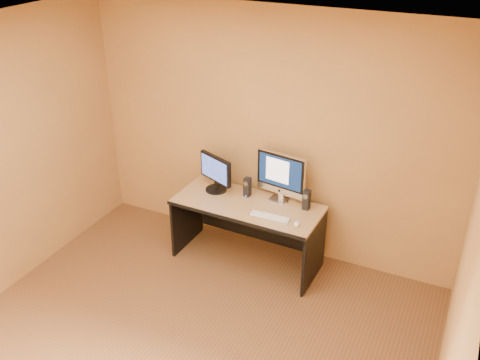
# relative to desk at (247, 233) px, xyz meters

# --- Properties ---
(walls) EXTENTS (4.00, 4.00, 2.60)m
(walls) POSITION_rel_desk_xyz_m (0.04, -1.57, 0.95)
(walls) COLOR #A97E44
(walls) RESTS_ON ground
(ceiling) EXTENTS (4.00, 4.00, 0.00)m
(ceiling) POSITION_rel_desk_xyz_m (0.04, -1.57, 2.25)
(ceiling) COLOR white
(ceiling) RESTS_ON walls
(desk) EXTENTS (1.52, 0.70, 0.70)m
(desk) POSITION_rel_desk_xyz_m (0.00, 0.00, 0.00)
(desk) COLOR tan
(desk) RESTS_ON ground
(imac) EXTENTS (0.56, 0.28, 0.52)m
(imac) POSITION_rel_desk_xyz_m (0.26, 0.21, 0.61)
(imac) COLOR silver
(imac) RESTS_ON desk
(second_monitor) EXTENTS (0.50, 0.38, 0.40)m
(second_monitor) POSITION_rel_desk_xyz_m (-0.42, 0.12, 0.55)
(second_monitor) COLOR black
(second_monitor) RESTS_ON desk
(speaker_left) EXTENTS (0.07, 0.07, 0.21)m
(speaker_left) POSITION_rel_desk_xyz_m (-0.07, 0.15, 0.45)
(speaker_left) COLOR black
(speaker_left) RESTS_ON desk
(speaker_right) EXTENTS (0.07, 0.07, 0.21)m
(speaker_right) POSITION_rel_desk_xyz_m (0.57, 0.16, 0.45)
(speaker_right) COLOR black
(speaker_right) RESTS_ON desk
(keyboard) EXTENTS (0.41, 0.12, 0.02)m
(keyboard) POSITION_rel_desk_xyz_m (0.31, -0.15, 0.36)
(keyboard) COLOR silver
(keyboard) RESTS_ON desk
(mouse) EXTENTS (0.07, 0.10, 0.03)m
(mouse) POSITION_rel_desk_xyz_m (0.59, -0.16, 0.37)
(mouse) COLOR white
(mouse) RESTS_ON desk
(cable_a) EXTENTS (0.07, 0.20, 0.01)m
(cable_a) POSITION_rel_desk_xyz_m (0.34, 0.27, 0.35)
(cable_a) COLOR black
(cable_a) RESTS_ON desk
(cable_b) EXTENTS (0.10, 0.14, 0.01)m
(cable_b) POSITION_rel_desk_xyz_m (0.22, 0.29, 0.35)
(cable_b) COLOR black
(cable_b) RESTS_ON desk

